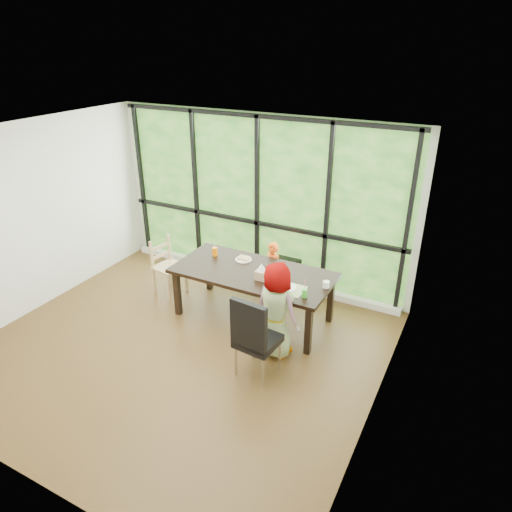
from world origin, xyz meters
name	(u,v)px	position (x,y,z in m)	size (l,w,h in m)	color
ground	(180,348)	(0.00, 0.00, 0.00)	(5.00, 5.00, 0.00)	black
back_wall	(259,201)	(0.00, 2.25, 1.35)	(5.00, 5.00, 0.00)	silver
foliage_backdrop	(258,201)	(0.00, 2.23, 1.35)	(4.80, 0.02, 2.65)	#194A16
window_mullions	(257,202)	(0.00, 2.19, 1.35)	(4.80, 0.06, 2.65)	black
window_sill	(256,276)	(0.00, 2.15, 0.05)	(4.80, 0.12, 0.10)	silver
dining_table	(253,295)	(0.50, 1.10, 0.38)	(2.22, 1.04, 0.75)	black
chair_window_leather	(285,256)	(0.52, 2.14, 0.54)	(0.46, 0.46, 1.08)	black
chair_interior_leather	(258,335)	(1.12, 0.05, 0.54)	(0.46, 0.46, 1.08)	black
chair_end_beech	(169,267)	(-0.99, 1.13, 0.45)	(0.42, 0.40, 0.90)	tan
child_toddler	(272,271)	(0.50, 1.73, 0.46)	(0.34, 0.22, 0.93)	#E7500F
child_older	(278,310)	(1.16, 0.52, 0.63)	(0.62, 0.40, 1.27)	slate
placemat	(287,288)	(1.12, 0.87, 0.75)	(0.45, 0.33, 0.01)	tan
plate_far	(244,260)	(0.21, 1.35, 0.76)	(0.24, 0.24, 0.01)	white
plate_near	(288,287)	(1.12, 0.90, 0.76)	(0.23, 0.23, 0.01)	white
orange_cup	(215,252)	(-0.24, 1.29, 0.81)	(0.08, 0.08, 0.13)	#FF7600
green_cup	(305,293)	(1.39, 0.78, 0.81)	(0.07, 0.07, 0.11)	green
white_mug	(326,284)	(1.55, 1.14, 0.79)	(0.09, 0.09, 0.09)	white
tissue_box	(261,275)	(0.71, 0.96, 0.81)	(0.15, 0.15, 0.12)	tan
crepe_rolls_far	(244,258)	(0.21, 1.35, 0.78)	(0.20, 0.12, 0.04)	tan
crepe_rolls_near	(288,286)	(1.12, 0.90, 0.78)	(0.05, 0.12, 0.04)	tan
straw_white	(215,245)	(-0.24, 1.29, 0.92)	(0.01, 0.01, 0.20)	white
straw_pink	(305,286)	(1.39, 0.78, 0.90)	(0.01, 0.01, 0.20)	pink
tissue	(262,267)	(0.71, 0.96, 0.93)	(0.12, 0.12, 0.11)	white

